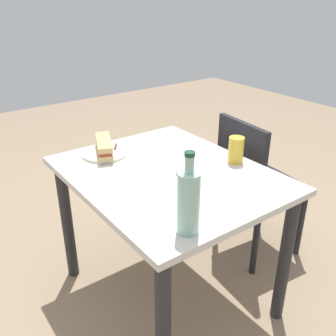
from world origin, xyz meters
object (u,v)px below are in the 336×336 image
water_bottle (188,201)px  beer_glass (236,150)px  chair_far (252,180)px  baguette_sandwich_near (104,146)px  plate_near (105,154)px  olive_bowl (186,171)px  dining_table (168,195)px  knife_near (115,150)px

water_bottle → beer_glass: bearing=119.8°
chair_far → baguette_sandwich_near: (-0.34, -0.75, 0.28)m
plate_near → olive_bowl: olive_bowl is taller
dining_table → plate_near: size_ratio=4.50×
dining_table → plate_near: bearing=-157.7°
dining_table → plate_near: (-0.35, -0.14, 0.13)m
plate_near → olive_bowl: size_ratio=2.40×
knife_near → water_bottle: (0.76, -0.13, 0.10)m
baguette_sandwich_near → water_bottle: size_ratio=0.84×
knife_near → beer_glass: bearing=43.5°
dining_table → knife_near: size_ratio=6.62×
chair_far → knife_near: (-0.33, -0.70, 0.25)m
knife_near → beer_glass: (0.45, 0.42, 0.05)m
knife_near → water_bottle: water_bottle is taller
water_bottle → olive_bowl: size_ratio=3.19×
chair_far → beer_glass: chair_far is taller
dining_table → knife_near: (-0.34, -0.09, 0.14)m
dining_table → olive_bowl: olive_bowl is taller
chair_far → beer_glass: (0.11, -0.28, 0.30)m
dining_table → knife_near: 0.38m
chair_far → baguette_sandwich_near: chair_far is taller
knife_near → water_bottle: size_ratio=0.51×
water_bottle → chair_far: bearing=117.4°
dining_table → beer_glass: beer_glass is taller
dining_table → beer_glass: size_ratio=7.95×
knife_near → olive_bowl: olive_bowl is taller
baguette_sandwich_near → water_bottle: bearing=-6.0°
beer_glass → olive_bowl: (-0.04, -0.28, -0.05)m
plate_near → beer_glass: bearing=46.2°
olive_bowl → dining_table: bearing=-138.2°
plate_near → baguette_sandwich_near: baguette_sandwich_near is taller
plate_near → chair_far: bearing=65.5°
plate_near → water_bottle: size_ratio=0.75×
knife_near → olive_bowl: bearing=20.0°
knife_near → olive_bowl: 0.43m
baguette_sandwich_near → plate_near: bearing=0.0°
chair_far → water_bottle: size_ratio=2.88×
water_bottle → knife_near: bearing=170.0°
chair_far → dining_table: bearing=-89.1°
chair_far → water_bottle: 1.00m
knife_near → beer_glass: 0.62m
baguette_sandwich_near → knife_near: baguette_sandwich_near is taller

